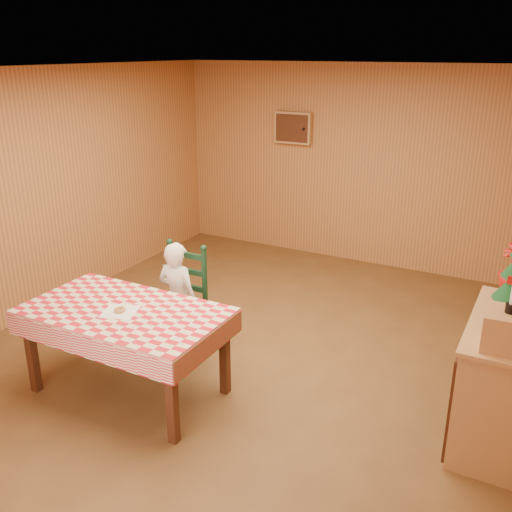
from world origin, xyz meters
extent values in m
plane|color=brown|center=(0.00, 0.00, 0.00)|extent=(6.00, 6.00, 0.00)
cube|color=#B37540|center=(0.00, 3.00, 1.30)|extent=(5.00, 0.10, 2.60)
cube|color=#B37540|center=(-2.50, 0.00, 1.30)|extent=(0.10, 6.00, 2.60)
cube|color=#A76F3E|center=(0.00, 0.00, 2.60)|extent=(5.00, 6.00, 0.10)
cube|color=tan|center=(-0.90, 2.94, 1.75)|extent=(0.52, 0.08, 0.42)
cube|color=#482313|center=(-0.90, 2.90, 1.75)|extent=(0.46, 0.02, 0.36)
sphere|color=black|center=(-0.72, 2.88, 1.75)|extent=(0.04, 0.04, 0.04)
cube|color=#482313|center=(-0.58, -0.98, 0.72)|extent=(1.60, 0.90, 0.06)
cube|color=#482313|center=(-1.30, -1.35, 0.34)|extent=(0.07, 0.07, 0.69)
cube|color=#482313|center=(0.14, -1.35, 0.34)|extent=(0.07, 0.07, 0.69)
cube|color=#482313|center=(-1.30, -0.61, 0.34)|extent=(0.07, 0.07, 0.69)
cube|color=#482313|center=(0.14, -0.61, 0.34)|extent=(0.07, 0.07, 0.69)
cube|color=red|center=(-0.58, -0.98, 0.76)|extent=(1.64, 0.94, 0.02)
cube|color=red|center=(-0.58, -1.45, 0.66)|extent=(1.64, 0.02, 0.18)
cube|color=red|center=(-0.58, -0.51, 0.66)|extent=(1.64, 0.02, 0.18)
cube|color=#2F5B29|center=(-1.40, -0.98, 0.66)|extent=(0.02, 0.94, 0.18)
cube|color=#2F5B29|center=(0.24, -0.98, 0.66)|extent=(0.02, 0.94, 0.18)
cube|color=black|center=(-0.58, -0.25, 0.43)|extent=(0.44, 0.40, 0.04)
cylinder|color=black|center=(-0.77, -0.42, 0.21)|extent=(0.04, 0.04, 0.41)
cylinder|color=black|center=(-0.39, -0.42, 0.21)|extent=(0.04, 0.04, 0.41)
cylinder|color=black|center=(-0.77, -0.08, 0.21)|extent=(0.04, 0.04, 0.41)
cylinder|color=black|center=(-0.39, -0.08, 0.21)|extent=(0.04, 0.04, 0.41)
cylinder|color=black|center=(-0.77, -0.08, 0.75)|extent=(0.05, 0.05, 0.60)
sphere|color=black|center=(-0.77, -0.08, 1.05)|extent=(0.06, 0.06, 0.06)
cylinder|color=black|center=(-0.39, -0.08, 0.75)|extent=(0.05, 0.05, 0.60)
sphere|color=black|center=(-0.39, -0.08, 1.05)|extent=(0.06, 0.06, 0.06)
cube|color=black|center=(-0.58, -0.08, 0.63)|extent=(0.38, 0.03, 0.05)
cube|color=black|center=(-0.58, -0.08, 0.79)|extent=(0.38, 0.03, 0.05)
cube|color=black|center=(-0.58, -0.08, 0.95)|extent=(0.38, 0.03, 0.05)
imported|color=white|center=(-0.58, -0.25, 0.56)|extent=(0.41, 0.27, 1.12)
cube|color=white|center=(-0.58, -1.03, 0.77)|extent=(0.33, 0.33, 0.00)
torus|color=#BD7E43|center=(-0.58, -1.03, 0.79)|extent=(0.11, 0.11, 0.03)
cube|color=tan|center=(2.22, -0.11, 0.45)|extent=(0.50, 1.20, 0.90)
cube|color=tan|center=(2.22, -0.11, 0.92)|extent=(0.54, 1.24, 0.03)
cube|color=#482313|center=(1.96, -0.11, 0.45)|extent=(0.02, 1.20, 0.80)
cube|color=tan|center=(2.22, -0.51, 1.06)|extent=(0.32, 0.32, 0.25)
sphere|color=maroon|center=(2.15, 0.19, 1.23)|extent=(0.04, 0.04, 0.04)
cylinder|color=black|center=(2.22, -0.51, 1.21)|extent=(0.07, 0.07, 0.06)
cylinder|color=black|center=(2.14, 0.36, 0.21)|extent=(0.48, 0.48, 0.41)
camera|label=1|loc=(2.34, -4.17, 2.76)|focal=40.00mm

